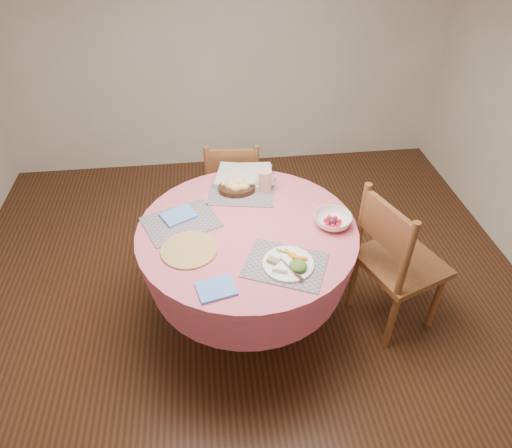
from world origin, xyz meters
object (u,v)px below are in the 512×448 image
Objects in this scene: chair_right at (395,260)px; bread_bowl at (237,186)px; fruit_bowl at (333,220)px; dining_table at (248,254)px; latte_mug at (265,181)px; chair_back at (233,188)px; wicker_trivet at (189,250)px; dinner_plate at (290,263)px.

chair_right is 4.29× the size of bread_bowl.
chair_right reaches higher than fruit_bowl.
bread_bowl is at bearing 40.95° from chair_right.
dining_table is 0.47m from latte_mug.
wicker_trivet is at bearing 77.74° from chair_back.
dining_table is 1.41× the size of chair_back.
bread_bowl is (-0.02, 0.37, 0.23)m from dining_table.
fruit_bowl is (0.33, -0.38, -0.04)m from latte_mug.
chair_back reaches higher than bread_bowl.
dinner_plate reaches higher than wicker_trivet.
wicker_trivet is at bearing -133.48° from latte_mug.
wicker_trivet is 1.30× the size of fruit_bowl.
fruit_bowl reaches higher than wicker_trivet.
dining_table is 8.92× the size of latte_mug.
chair_right is 1.29m from chair_back.
chair_right is at bearing 138.28° from chair_back.
chair_back is at bearing 72.76° from wicker_trivet.
wicker_trivet is at bearing -119.93° from bread_bowl.
wicker_trivet is (-1.19, -0.03, 0.24)m from chair_right.
latte_mug is 0.60× the size of fruit_bowl.
chair_right is 7.09× the size of latte_mug.
latte_mug reaches higher than dinner_plate.
bread_bowl is (-0.00, -0.46, 0.33)m from chair_back.
chair_right reaches higher than dining_table.
latte_mug is (0.17, -0.47, 0.37)m from chair_back.
dinner_plate is (-0.68, -0.21, 0.26)m from chair_right.
bread_bowl reaches higher than fruit_bowl.
chair_right is 0.48m from fruit_bowl.
chair_right reaches higher than latte_mug.
chair_back is 2.94× the size of wicker_trivet.
fruit_bowl is at bearing 125.40° from chair_back.
dinner_plate reaches higher than dining_table.
dinner_plate is (0.51, -0.18, 0.02)m from wicker_trivet.
fruit_bowl is at bearing 8.50° from wicker_trivet.
dinner_plate is 1.13× the size of fruit_bowl.
fruit_bowl reaches higher than dinner_plate.
fruit_bowl is (0.30, 0.30, 0.01)m from dinner_plate.
chair_back is at bearing 89.43° from bread_bowl.
dining_table is at bearing 119.66° from dinner_plate.
bread_bowl is (-0.89, 0.48, 0.27)m from chair_right.
bread_bowl is 1.65× the size of latte_mug.
dinner_plate is 1.88× the size of latte_mug.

